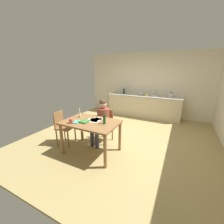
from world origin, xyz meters
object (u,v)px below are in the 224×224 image
coffee_mug (71,121)px  bottle_wine_red (126,91)px  wine_glass_by_kettle (144,92)px  wine_glass_near_sink (146,92)px  book_magazine (76,122)px  bottle_vinegar (124,91)px  wine_glass_back_right (139,92)px  candlestick (80,115)px  wine_glass_back_left (142,92)px  mixing_bowl (141,94)px  dining_table (91,126)px  wine_bottle_on_table (104,119)px  person_seated (102,119)px  bottle_oil (120,91)px  teacup_on_counter (146,95)px  chair_at_table (105,124)px  sink_unit (155,96)px  chair_side_empty (63,126)px  book_cookery (85,121)px  stovetop_kettle (171,95)px

coffee_mug → bottle_wine_red: bearing=91.2°
wine_glass_by_kettle → wine_glass_near_sink: bearing=0.0°
book_magazine → wine_glass_by_kettle: bearing=66.0°
bottle_vinegar → wine_glass_back_right: (0.67, 0.11, 0.00)m
candlestick → wine_glass_back_left: (0.69, 3.26, 0.16)m
mixing_bowl → wine_glass_near_sink: bearing=29.7°
dining_table → wine_bottle_on_table: 0.42m
bottle_vinegar → bottle_wine_red: bearing=-20.6°
person_seated → bottle_oil: (-0.61, 2.63, 0.35)m
person_seated → teacup_on_counter: bearing=77.7°
wine_glass_back_right → wine_glass_back_left: bearing=0.0°
person_seated → chair_at_table: bearing=83.4°
chair_at_table → coffee_mug: 1.06m
dining_table → sink_unit: 3.37m
chair_side_empty → book_cookery: bearing=-7.6°
candlestick → mixing_bowl: candlestick is taller
candlestick → book_magazine: 0.35m
sink_unit → bottle_oil: bearing=-176.2°
teacup_on_counter → book_cookery: bearing=-101.6°
candlestick → wine_glass_back_left: wine_glass_back_left is taller
chair_at_table → book_cookery: bearing=-98.3°
book_magazine → teacup_on_counter: 3.38m
wine_bottle_on_table → dining_table: bearing=-177.1°
chair_side_empty → candlestick: (0.48, 0.12, 0.35)m
bottle_oil → wine_glass_by_kettle: bearing=14.0°
chair_side_empty → bottle_wine_red: size_ratio=3.45×
sink_unit → bottle_oil: 1.48m
wine_glass_back_left → wine_glass_by_kettle: bearing=0.0°
bottle_oil → mixing_bowl: bottle_oil is taller
chair_at_table → wine_glass_back_left: (0.28, 2.73, 0.52)m
sink_unit → bottle_wine_red: (-1.25, 0.00, 0.09)m
wine_bottle_on_table → wine_glass_near_sink: size_ratio=1.65×
sink_unit → wine_glass_by_kettle: (-0.50, 0.15, 0.09)m
dining_table → bottle_oil: (-0.62, 3.16, 0.36)m
chair_side_empty → wine_glass_back_left: size_ratio=5.74×
person_seated → wine_glass_near_sink: (0.48, 2.88, 0.33)m
sink_unit → bottle_oil: bottle_oil is taller
chair_at_table → wine_glass_back_right: wine_glass_back_right is taller
person_seated → candlestick: (-0.40, -0.39, 0.17)m
person_seated → wine_glass_by_kettle: person_seated is taller
book_magazine → mixing_bowl: (0.53, 3.46, 0.15)m
bottle_oil → dining_table: bearing=-78.8°
book_cookery → stovetop_kettle: size_ratio=0.92×
dining_table → bottle_wine_red: bottle_wine_red is taller
wine_bottle_on_table → sink_unit: 3.27m
dining_table → book_cookery: bearing=-140.9°
stovetop_kettle → teacup_on_counter: stovetop_kettle is taller
book_magazine → stovetop_kettle: bearing=49.3°
person_seated → chair_side_empty: bearing=-150.2°
chair_at_table → teacup_on_counter: size_ratio=7.81×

